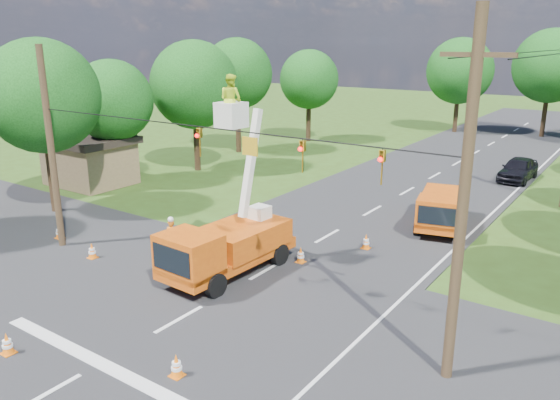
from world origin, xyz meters
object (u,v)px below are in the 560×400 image
Objects in this scene: second_truck at (442,208)px; pole_right_near at (463,204)px; shed at (90,160)px; tree_left_d at (194,85)px; tree_left_b at (42,97)px; tree_far_a at (460,71)px; traffic_cone_0 at (7,344)px; bucket_truck at (226,235)px; tree_left_c at (112,101)px; tree_left_e at (237,74)px; traffic_cone_5 at (59,232)px; distant_car at (518,169)px; traffic_cone_3 at (366,242)px; traffic_cone_6 at (461,215)px; ground_worker at (172,238)px; tree_far_b at (551,66)px; pole_left at (51,150)px; tree_left_f at (309,80)px; traffic_cone_1 at (176,366)px; traffic_cone_4 at (92,251)px; traffic_cone_2 at (301,255)px.

second_truck is 13.78m from pole_right_near.
tree_left_d is (3.00, 7.00, 4.50)m from shed.
tree_left_b is 0.98× the size of tree_far_a.
bucket_truck is at bearing 78.91° from traffic_cone_0.
tree_left_c is 13.05m from tree_left_e.
tree_far_a is (-13.50, 43.00, 1.08)m from pole_right_near.
tree_left_d is (-4.60, 14.53, 5.77)m from traffic_cone_5.
traffic_cone_5 is 10.77m from shed.
distant_car is at bearing 76.18° from traffic_cone_0.
traffic_cone_6 is at bearing 69.76° from traffic_cone_3.
traffic_cone_5 is (-6.00, -1.56, -0.47)m from ground_worker.
tree_left_d is at bearing 158.85° from second_truck.
second_truck is 0.60× the size of tree_left_e.
tree_left_b reaches higher than shed.
ground_worker is at bearing -99.78° from tree_far_b.
pole_left is 30.49m from tree_left_f.
shed is at bearing 163.12° from bucket_truck.
traffic_cone_1 is 38.73m from tree_left_f.
pole_left is 6.10m from tree_left_b.
traffic_cone_4 is at bearing -144.64° from second_truck.
distant_car is at bearing 59.97° from pole_left.
traffic_cone_5 is 23.28m from tree_left_e.
tree_left_f is (0.20, 15.00, -0.44)m from tree_left_d.
tree_left_b is at bearing 178.26° from bucket_truck.
traffic_cone_2 is (5.09, 2.53, -0.47)m from ground_worker.
tree_left_f is at bearing 121.33° from traffic_cone_2.
tree_left_d is at bearing -150.79° from distant_car.
traffic_cone_3 is (-0.03, 11.98, 0.00)m from traffic_cone_1.
ground_worker is at bearing -23.70° from shed.
tree_left_e is (-12.39, 19.97, 5.66)m from ground_worker.
shed is 0.58× the size of tree_far_a.
shed is at bearing 135.24° from traffic_cone_5.
distant_car reaches higher than traffic_cone_1.
traffic_cone_1 is 0.08× the size of tree_left_d.
ground_worker reaches higher than traffic_cone_3.
ground_worker is 8.70m from traffic_cone_3.
traffic_cone_0 is 1.00× the size of traffic_cone_1.
traffic_cone_1 is at bearing -20.32° from pole_left.
bucket_truck reaches higher than traffic_cone_1.
tree_left_e is (-20.84, 9.60, 5.44)m from second_truck.
tree_left_d is (-19.04, 2.60, 5.08)m from second_truck.
traffic_cone_0 is 16.20m from tree_left_b.
traffic_cone_5 is (-12.65, -7.16, 0.00)m from traffic_cone_3.
tree_left_c is (-20.54, -3.40, 4.39)m from second_truck.
bucket_truck is at bearing -64.07° from tree_left_f.
tree_left_c is at bearing -94.63° from tree_left_f.
pole_left is (-8.38, -1.88, 2.79)m from bucket_truck.
tree_left_b reaches higher than ground_worker.
bucket_truck is at bearing -24.32° from ground_worker.
tree_left_c is (-6.10, 8.53, 5.08)m from traffic_cone_5.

